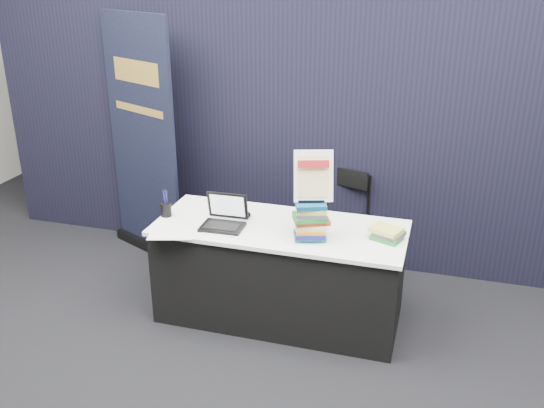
{
  "coord_description": "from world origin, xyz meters",
  "views": [
    {
      "loc": [
        1.07,
        -3.25,
        2.55
      ],
      "look_at": [
        -0.06,
        0.55,
        0.91
      ],
      "focal_mm": 40.0,
      "sensor_mm": 36.0,
      "label": 1
    }
  ],
  "objects_px": {
    "pullup_banner": "(144,153)",
    "stacking_chair": "(342,219)",
    "book_stack_tall": "(311,220)",
    "display_table": "(280,272)",
    "book_stack_short": "(387,234)",
    "info_sign": "(313,177)",
    "laptop": "(224,219)"
  },
  "relations": [
    {
      "from": "pullup_banner",
      "to": "stacking_chair",
      "type": "height_order",
      "value": "pullup_banner"
    },
    {
      "from": "book_stack_tall",
      "to": "stacking_chair",
      "type": "relative_size",
      "value": 0.31
    },
    {
      "from": "display_table",
      "to": "book_stack_short",
      "type": "xyz_separation_m",
      "value": [
        0.76,
        -0.01,
        0.42
      ]
    },
    {
      "from": "book_stack_short",
      "to": "info_sign",
      "type": "xyz_separation_m",
      "value": [
        -0.5,
        -0.1,
        0.4
      ]
    },
    {
      "from": "laptop",
      "to": "book_stack_tall",
      "type": "relative_size",
      "value": 1.13
    },
    {
      "from": "book_stack_tall",
      "to": "stacking_chair",
      "type": "distance_m",
      "value": 1.06
    },
    {
      "from": "book_stack_short",
      "to": "pullup_banner",
      "type": "distance_m",
      "value": 2.34
    },
    {
      "from": "pullup_banner",
      "to": "book_stack_short",
      "type": "bearing_deg",
      "value": 6.21
    },
    {
      "from": "display_table",
      "to": "book_stack_tall",
      "type": "bearing_deg",
      "value": -27.72
    },
    {
      "from": "book_stack_short",
      "to": "stacking_chair",
      "type": "distance_m",
      "value": 1.01
    },
    {
      "from": "display_table",
      "to": "laptop",
      "type": "bearing_deg",
      "value": -163.3
    },
    {
      "from": "book_stack_short",
      "to": "info_sign",
      "type": "distance_m",
      "value": 0.65
    },
    {
      "from": "info_sign",
      "to": "stacking_chair",
      "type": "xyz_separation_m",
      "value": [
        0.05,
        0.95,
        -0.7
      ]
    },
    {
      "from": "info_sign",
      "to": "book_stack_tall",
      "type": "bearing_deg",
      "value": -108.12
    },
    {
      "from": "book_stack_short",
      "to": "pullup_banner",
      "type": "relative_size",
      "value": 0.11
    },
    {
      "from": "book_stack_tall",
      "to": "book_stack_short",
      "type": "height_order",
      "value": "book_stack_tall"
    },
    {
      "from": "display_table",
      "to": "info_sign",
      "type": "bearing_deg",
      "value": -22.16
    },
    {
      "from": "display_table",
      "to": "info_sign",
      "type": "relative_size",
      "value": 5.05
    },
    {
      "from": "book_stack_tall",
      "to": "stacking_chair",
      "type": "bearing_deg",
      "value": 87.01
    },
    {
      "from": "book_stack_tall",
      "to": "book_stack_short",
      "type": "distance_m",
      "value": 0.53
    },
    {
      "from": "laptop",
      "to": "stacking_chair",
      "type": "height_order",
      "value": "laptop"
    },
    {
      "from": "laptop",
      "to": "stacking_chair",
      "type": "bearing_deg",
      "value": 52.4
    },
    {
      "from": "laptop",
      "to": "stacking_chair",
      "type": "xyz_separation_m",
      "value": [
        0.69,
        0.96,
        -0.31
      ]
    },
    {
      "from": "display_table",
      "to": "book_stack_short",
      "type": "relative_size",
      "value": 7.36
    },
    {
      "from": "laptop",
      "to": "book_stack_short",
      "type": "distance_m",
      "value": 1.15
    },
    {
      "from": "pullup_banner",
      "to": "laptop",
      "type": "bearing_deg",
      "value": -13.7
    },
    {
      "from": "display_table",
      "to": "stacking_chair",
      "type": "relative_size",
      "value": 2.04
    },
    {
      "from": "info_sign",
      "to": "stacking_chair",
      "type": "height_order",
      "value": "info_sign"
    },
    {
      "from": "pullup_banner",
      "to": "info_sign",
      "type": "bearing_deg",
      "value": -1.46
    },
    {
      "from": "laptop",
      "to": "info_sign",
      "type": "bearing_deg",
      "value": -0.99
    },
    {
      "from": "display_table",
      "to": "laptop",
      "type": "relative_size",
      "value": 5.9
    },
    {
      "from": "display_table",
      "to": "book_stack_short",
      "type": "height_order",
      "value": "book_stack_short"
    }
  ]
}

